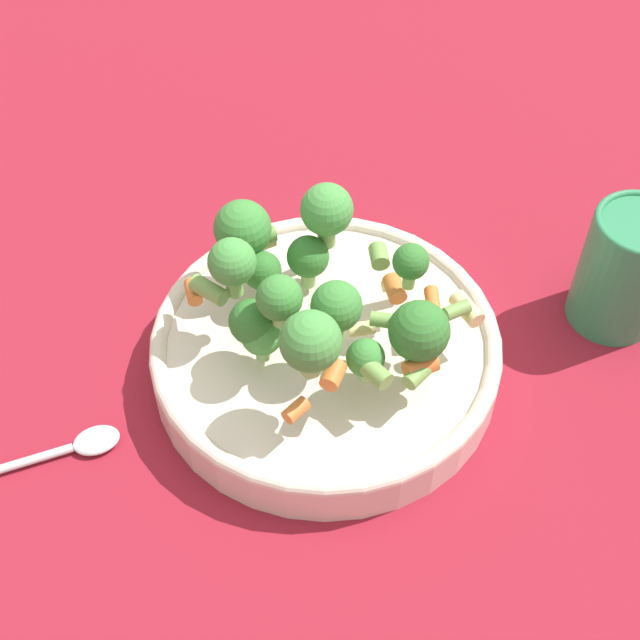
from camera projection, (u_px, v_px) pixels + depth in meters
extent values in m
plane|color=maroon|center=(320.00, 368.00, 0.73)|extent=(3.00, 3.00, 0.00)
cylinder|color=beige|center=(320.00, 354.00, 0.72)|extent=(0.28, 0.28, 0.04)
torus|color=beige|center=(320.00, 340.00, 0.71)|extent=(0.28, 0.28, 0.01)
cylinder|color=#8CB766|center=(257.00, 351.00, 0.68)|extent=(0.01, 0.01, 0.01)
sphere|color=#479342|center=(255.00, 335.00, 0.67)|extent=(0.03, 0.03, 0.03)
cylinder|color=#8CB766|center=(248.00, 340.00, 0.68)|extent=(0.01, 0.01, 0.01)
sphere|color=#33722D|center=(246.00, 322.00, 0.66)|extent=(0.04, 0.04, 0.04)
cylinder|color=#8CB766|center=(403.00, 279.00, 0.68)|extent=(0.01, 0.01, 0.01)
sphere|color=#33722D|center=(405.00, 262.00, 0.66)|extent=(0.03, 0.03, 0.03)
cylinder|color=#8CB766|center=(358.00, 373.00, 0.65)|extent=(0.01, 0.01, 0.01)
sphere|color=#3D8438|center=(359.00, 358.00, 0.64)|extent=(0.03, 0.03, 0.03)
cylinder|color=#8CB766|center=(239.00, 253.00, 0.72)|extent=(0.02, 0.02, 0.02)
sphere|color=#3D8438|center=(237.00, 229.00, 0.70)|extent=(0.05, 0.05, 0.05)
cylinder|color=#8CB766|center=(274.00, 317.00, 0.65)|extent=(0.01, 0.01, 0.01)
sphere|color=#3D8438|center=(273.00, 298.00, 0.63)|extent=(0.03, 0.03, 0.03)
cylinder|color=#8CB766|center=(303.00, 276.00, 0.73)|extent=(0.01, 0.01, 0.02)
sphere|color=#33722D|center=(302.00, 257.00, 0.71)|extent=(0.03, 0.03, 0.03)
cylinder|color=#8CB766|center=(257.00, 287.00, 0.72)|extent=(0.01, 0.01, 0.01)
sphere|color=#33722D|center=(256.00, 270.00, 0.70)|extent=(0.03, 0.03, 0.03)
cylinder|color=#8CB766|center=(410.00, 356.00, 0.66)|extent=(0.02, 0.02, 0.02)
sphere|color=#33722D|center=(413.00, 331.00, 0.64)|extent=(0.05, 0.05, 0.05)
cylinder|color=#8CB766|center=(324.00, 235.00, 0.71)|extent=(0.01, 0.01, 0.02)
sphere|color=#479342|center=(324.00, 209.00, 0.69)|extent=(0.04, 0.04, 0.04)
cylinder|color=#8CB766|center=(228.00, 285.00, 0.67)|extent=(0.01, 0.01, 0.02)
sphere|color=#479342|center=(226.00, 262.00, 0.65)|extent=(0.04, 0.04, 0.04)
cylinder|color=#8CB766|center=(330.00, 329.00, 0.66)|extent=(0.01, 0.01, 0.02)
sphere|color=#3D8438|center=(330.00, 306.00, 0.64)|extent=(0.04, 0.04, 0.04)
cylinder|color=#8CB766|center=(304.00, 364.00, 0.62)|extent=(0.02, 0.02, 0.01)
sphere|color=#479342|center=(304.00, 341.00, 0.60)|extent=(0.04, 0.04, 0.04)
cylinder|color=#729E4C|center=(224.00, 249.00, 0.69)|extent=(0.02, 0.01, 0.01)
cylinder|color=#729E4C|center=(378.00, 320.00, 0.65)|extent=(0.01, 0.02, 0.01)
cylinder|color=orange|center=(389.00, 288.00, 0.70)|extent=(0.02, 0.02, 0.01)
cylinder|color=#729E4C|center=(451.00, 310.00, 0.66)|extent=(0.02, 0.02, 0.01)
cylinder|color=#729E4C|center=(373.00, 256.00, 0.70)|extent=(0.02, 0.02, 0.01)
cylinder|color=beige|center=(355.00, 329.00, 0.67)|extent=(0.01, 0.02, 0.01)
cylinder|color=#729E4C|center=(370.00, 374.00, 0.63)|extent=(0.03, 0.02, 0.01)
cylinder|color=beige|center=(390.00, 284.00, 0.72)|extent=(0.02, 0.02, 0.01)
cylinder|color=orange|center=(427.00, 302.00, 0.68)|extent=(0.03, 0.01, 0.01)
cylinder|color=#729E4C|center=(203.00, 290.00, 0.67)|extent=(0.03, 0.03, 0.01)
cylinder|color=#729E4C|center=(307.00, 245.00, 0.74)|extent=(0.02, 0.03, 0.01)
cylinder|color=beige|center=(252.00, 245.00, 0.73)|extent=(0.02, 0.03, 0.01)
cylinder|color=#729E4C|center=(415.00, 371.00, 0.64)|extent=(0.03, 0.03, 0.01)
cylinder|color=orange|center=(414.00, 366.00, 0.64)|extent=(0.02, 0.03, 0.01)
cylinder|color=beige|center=(460.00, 306.00, 0.68)|extent=(0.03, 0.03, 0.01)
cylinder|color=#729E4C|center=(234.00, 273.00, 0.72)|extent=(0.02, 0.02, 0.01)
cylinder|color=orange|center=(289.00, 410.00, 0.62)|extent=(0.02, 0.02, 0.01)
cylinder|color=orange|center=(327.00, 375.00, 0.63)|extent=(0.02, 0.02, 0.01)
cylinder|color=#729E4C|center=(414.00, 324.00, 0.65)|extent=(0.03, 0.02, 0.01)
cylinder|color=#729E4C|center=(252.00, 237.00, 0.71)|extent=(0.02, 0.03, 0.01)
cylinder|color=orange|center=(188.00, 292.00, 0.69)|extent=(0.02, 0.02, 0.01)
cylinder|color=#2D7F51|center=(619.00, 271.00, 0.73)|extent=(0.07, 0.07, 0.11)
torus|color=#2D7F51|center=(637.00, 223.00, 0.69)|extent=(0.07, 0.07, 0.01)
ellipsoid|color=silver|center=(91.00, 440.00, 0.68)|extent=(0.04, 0.04, 0.01)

